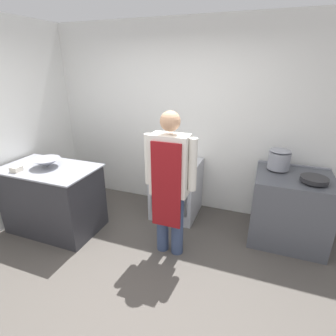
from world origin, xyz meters
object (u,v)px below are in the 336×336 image
fridge_unit (176,189)px  saute_pan (314,179)px  mixing_bowl (47,163)px  stock_pot (279,159)px  plastic_tub (16,169)px  stove (289,208)px  person_cook (170,179)px

fridge_unit → saute_pan: (1.69, -0.22, 0.51)m
saute_pan → mixing_bowl: bearing=-167.5°
mixing_bowl → stock_pot: stock_pot is taller
plastic_tub → stove: bearing=18.7°
stock_pot → fridge_unit: bearing=-177.6°
plastic_tub → stock_pot: bearing=22.1°
mixing_bowl → stock_pot: 2.92m
plastic_tub → saute_pan: size_ratio=0.38×
fridge_unit → person_cook: 1.02m
mixing_bowl → plastic_tub: size_ratio=3.13×
mixing_bowl → saute_pan: mixing_bowl is taller
stove → plastic_tub: bearing=-161.3°
fridge_unit → saute_pan: saute_pan is taller
mixing_bowl → person_cook: bearing=2.3°
person_cook → stove: bearing=30.2°
person_cook → mixing_bowl: (-1.64, -0.07, -0.00)m
person_cook → plastic_tub: bearing=-170.5°
fridge_unit → person_cook: person_cook is taller
mixing_bowl → fridge_unit: bearing=32.4°
stove → saute_pan: saute_pan is taller
person_cook → stock_pot: person_cook is taller
stock_pot → mixing_bowl: bearing=-160.7°
mixing_bowl → stock_pot: bearing=19.3°
fridge_unit → stock_pot: size_ratio=3.14×
stock_pot → saute_pan: bearing=-35.9°
person_cook → stock_pot: (1.11, 0.90, 0.07)m
fridge_unit → plastic_tub: size_ratio=7.41×
stove → person_cook: 1.60m
stove → stock_pot: size_ratio=3.42×
stove → mixing_bowl: bearing=-164.3°
fridge_unit → stock_pot: stock_pot is taller
person_cook → mixing_bowl: person_cook is taller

